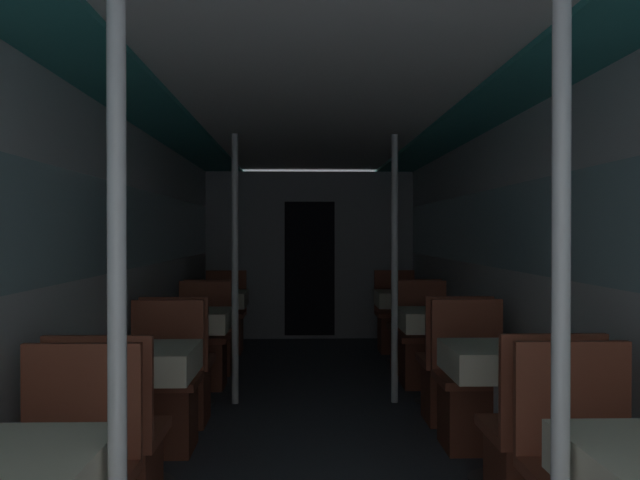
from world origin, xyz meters
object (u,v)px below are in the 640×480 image
at_px(dining_table_left_2, 192,325).
at_px(chair_right_far_2, 424,354).
at_px(dining_table_right_1, 501,366).
at_px(chair_right_near_2, 454,382).
at_px(chair_left_far_1, 162,404).
at_px(support_pole_right_2, 395,269).
at_px(support_pole_left_2, 235,269).
at_px(chair_left_near_3, 211,344).
at_px(chair_left_far_3, 224,327).
at_px(support_pole_right_0, 561,332).
at_px(chair_right_near_1, 538,465).
at_px(dining_table_right_3, 404,302).
at_px(chair_right_near_3, 413,343).
at_px(chair_right_far_3, 396,327).
at_px(chair_left_near_2, 179,384).
at_px(dining_table_right_2, 437,324).
at_px(chair_right_far_1, 474,402).
at_px(chair_left_near_1, 110,469).
at_px(dining_table_left_3, 218,302).
at_px(chair_left_far_2, 202,355).
at_px(dining_table_left_1, 140,368).
at_px(support_pole_left_0, 117,333).

bearing_deg(dining_table_left_2, chair_right_far_2, 17.28).
bearing_deg(dining_table_right_1, chair_right_near_2, 90.00).
xyz_separation_m(chair_left_far_1, support_pole_right_2, (1.61, 1.20, 0.78)).
relative_size(support_pole_left_2, chair_left_near_3, 2.33).
height_order(chair_left_far_3, support_pole_right_2, support_pole_right_2).
height_order(support_pole_right_0, chair_right_near_1, support_pole_right_0).
bearing_deg(dining_table_left_2, chair_left_far_3, 90.00).
bearing_deg(dining_table_right_1, dining_table_right_3, 90.00).
height_order(support_pole_right_2, chair_right_near_3, support_pole_right_2).
bearing_deg(chair_right_far_2, chair_right_near_2, 90.00).
bearing_deg(support_pole_right_2, chair_right_far_3, 81.94).
relative_size(support_pole_right_0, dining_table_right_1, 2.89).
distance_m(chair_right_near_2, chair_right_far_3, 3.03).
height_order(chair_left_near_2, dining_table_right_2, chair_left_near_2).
distance_m(dining_table_left_2, chair_left_near_2, 0.70).
height_order(support_pole_left_2, chair_right_far_2, support_pole_left_2).
xyz_separation_m(chair_right_far_2, chair_right_near_3, (0.00, 0.60, 0.00)).
bearing_deg(dining_table_left_2, dining_table_right_1, -42.83).
relative_size(support_pole_left_2, dining_table_right_1, 2.89).
xyz_separation_m(chair_right_far_1, support_pole_right_2, (-0.34, 1.20, 0.78)).
xyz_separation_m(chair_left_near_1, chair_right_near_3, (1.96, 3.63, 0.00)).
bearing_deg(chair_right_far_1, dining_table_left_3, -57.05).
height_order(chair_left_far_2, support_pole_right_0, support_pole_right_0).
bearing_deg(chair_right_far_1, chair_right_near_1, 90.00).
distance_m(support_pole_right_0, chair_right_near_2, 3.14).
xyz_separation_m(chair_left_near_2, dining_table_right_3, (1.96, 2.42, 0.34)).
bearing_deg(dining_table_left_3, chair_right_near_2, -51.07).
bearing_deg(dining_table_left_2, support_pole_left_2, 0.00).
distance_m(chair_right_near_2, dining_table_right_3, 2.45).
bearing_deg(dining_table_left_1, dining_table_left_2, 90.00).
relative_size(support_pole_left_0, chair_right_near_3, 2.33).
bearing_deg(support_pole_right_0, support_pole_right_2, 90.00).
distance_m(dining_table_left_1, chair_left_near_2, 1.25).
height_order(dining_table_right_1, chair_right_near_2, chair_right_near_2).
bearing_deg(chair_right_near_2, dining_table_right_3, 90.00).
xyz_separation_m(chair_left_near_1, support_pole_left_2, (0.34, 2.42, 0.78)).
xyz_separation_m(dining_table_left_1, chair_right_near_3, (1.96, 3.02, -0.34)).
height_order(chair_left_far_2, chair_right_far_2, same).
relative_size(dining_table_right_1, chair_right_near_3, 0.81).
bearing_deg(chair_right_far_3, dining_table_right_1, 90.00).
height_order(chair_left_near_1, chair_left_near_3, same).
bearing_deg(dining_table_right_2, chair_right_far_3, 90.00).
bearing_deg(dining_table_left_3, dining_table_right_3, 0.00).
height_order(support_pole_left_0, chair_right_far_3, support_pole_left_0).
distance_m(chair_left_far_1, chair_left_near_3, 2.41).
relative_size(chair_left_near_1, support_pole_left_2, 0.43).
distance_m(dining_table_left_1, chair_left_near_3, 3.04).
xyz_separation_m(support_pole_right_0, chair_right_far_1, (0.34, 2.42, -0.78)).
distance_m(chair_right_far_2, chair_right_near_3, 0.60).
bearing_deg(dining_table_right_2, dining_table_right_3, 90.00).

